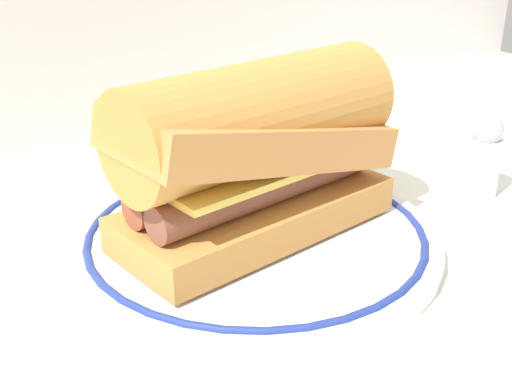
{
  "coord_description": "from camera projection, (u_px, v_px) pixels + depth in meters",
  "views": [
    {
      "loc": [
        -0.25,
        -0.31,
        0.24
      ],
      "look_at": [
        0.01,
        0.03,
        0.04
      ],
      "focal_mm": 46.15,
      "sensor_mm": 36.0,
      "label": 1
    }
  ],
  "objects": [
    {
      "name": "salt_shaker",
      "position": [
        483.0,
        156.0,
        0.57
      ],
      "size": [
        0.03,
        0.03,
        0.07
      ],
      "color": "white",
      "rests_on": "ground_plane"
    },
    {
      "name": "sausage_sandwich",
      "position": [
        256.0,
        148.0,
        0.46
      ],
      "size": [
        0.21,
        0.1,
        0.12
      ],
      "rotation": [
        0.0,
        0.0,
        0.08
      ],
      "color": "#CF8D45",
      "rests_on": "plate"
    },
    {
      "name": "plate",
      "position": [
        256.0,
        237.0,
        0.49
      ],
      "size": [
        0.27,
        0.27,
        0.01
      ],
      "color": "white",
      "rests_on": "ground_plane"
    },
    {
      "name": "ground_plane",
      "position": [
        274.0,
        269.0,
        0.46
      ],
      "size": [
        1.5,
        1.5,
        0.0
      ],
      "primitive_type": "plane",
      "color": "white"
    }
  ]
}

